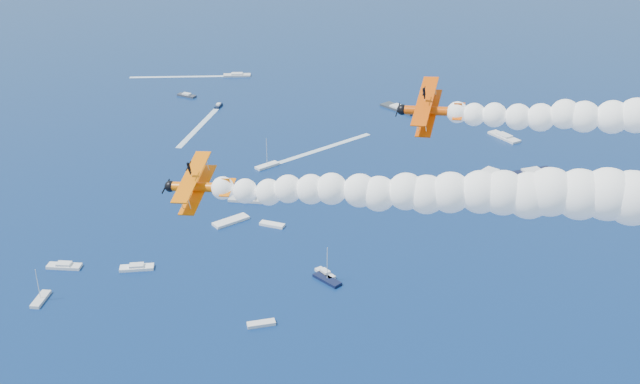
% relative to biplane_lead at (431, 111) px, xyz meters
% --- Properties ---
extents(biplane_lead, '(9.07, 10.96, 9.45)m').
position_rel_biplane_lead_xyz_m(biplane_lead, '(0.00, 0.00, 0.00)').
color(biplane_lead, '#D74704').
extents(biplane_trail, '(9.66, 11.41, 8.52)m').
position_rel_biplane_lead_xyz_m(biplane_trail, '(-23.18, -19.23, -5.51)').
color(biplane_trail, orange).
extents(smoke_trail_trail, '(61.74, 18.66, 11.11)m').
position_rel_biplane_lead_xyz_m(smoke_trail_trail, '(6.94, -16.01, -3.20)').
color(smoke_trail_trail, white).
extents(spectator_boats, '(200.16, 194.51, 0.70)m').
position_rel_biplane_lead_xyz_m(spectator_boats, '(-24.80, 97.49, -59.12)').
color(spectator_boats, silver).
rests_on(spectator_boats, ground).
extents(boat_wakes, '(109.86, 78.49, 0.04)m').
position_rel_biplane_lead_xyz_m(boat_wakes, '(-96.13, 142.04, -59.44)').
color(boat_wakes, white).
rests_on(boat_wakes, ground).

